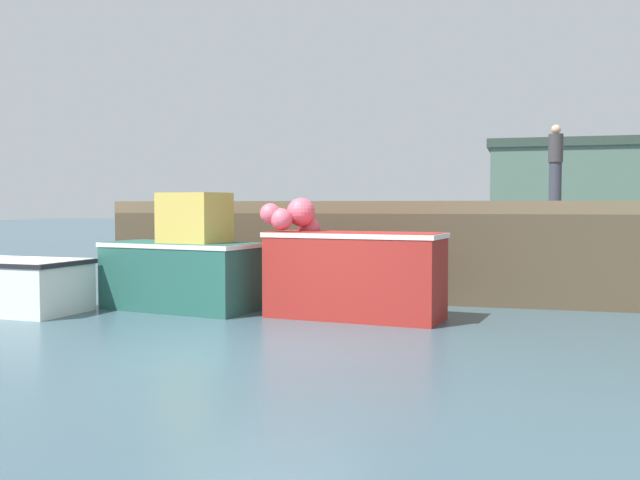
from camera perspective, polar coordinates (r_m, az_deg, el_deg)
The scene contains 6 objects.
ground at distance 10.03m, azimuth -4.40°, elevation -8.62°, with size 120.00×160.00×0.10m.
pier at distance 17.52m, azimuth 8.71°, elevation 1.96°, with size 12.81×8.45×2.01m.
fishing_boat_near_right at distance 13.50m, azimuth -10.82°, elevation -1.93°, with size 3.04×1.73×2.15m.
fishing_boat_mid at distance 12.31m, azimuth 2.44°, elevation -2.36°, with size 3.21×1.51×2.06m.
dockworker at distance 18.09m, azimuth 18.08°, elevation 5.80°, with size 0.34×0.34×1.82m.
warehouse at distance 45.40m, azimuth 20.29°, elevation 3.78°, with size 11.25×6.78×5.66m.
Camera 1 is at (3.38, -9.24, 1.94)m, focal length 40.59 mm.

